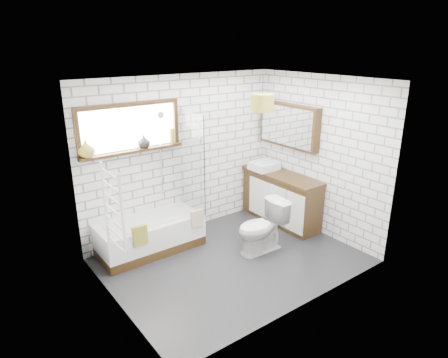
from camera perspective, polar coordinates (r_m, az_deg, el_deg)
floor at (r=5.81m, az=1.24°, el=-11.55°), size 3.40×2.60×0.01m
ceiling at (r=5.02m, az=1.45°, el=13.94°), size 3.40×2.60×0.01m
wall_back at (r=6.31m, az=-5.98°, el=3.32°), size 3.40×0.01×2.50m
wall_front at (r=4.39m, az=11.90°, el=-4.17°), size 3.40×0.01×2.50m
wall_left at (r=4.50m, az=-16.08°, el=-3.96°), size 0.01×2.60×2.50m
wall_right at (r=6.43m, az=13.43°, el=3.18°), size 0.01×2.60×2.50m
window at (r=5.77m, az=-13.24°, el=7.04°), size 1.52×0.16×0.68m
towel_radiator at (r=4.53m, az=-15.49°, el=-4.42°), size 0.06×0.52×1.00m
mirror_cabinet at (r=6.66m, az=9.27°, el=7.56°), size 0.16×1.20×0.70m
shower_riser at (r=6.06m, az=-9.04°, el=3.50°), size 0.02×0.02×1.30m
bathtub at (r=6.05m, az=-10.46°, el=-7.87°), size 1.52×0.67×0.49m
shower_screen at (r=6.01m, az=-4.73°, el=2.46°), size 0.02×0.72×1.50m
towel_green at (r=5.56m, az=-11.92°, el=-7.89°), size 0.21×0.06×0.28m
towel_beige at (r=5.95m, az=-3.86°, el=-5.62°), size 0.20×0.05×0.27m
vanity at (r=6.86m, az=8.13°, el=-2.72°), size 0.48×1.50×0.86m
basin at (r=6.91m, az=5.75°, el=1.90°), size 0.44×0.39×0.13m
tap at (r=7.00m, az=6.75°, el=2.70°), size 0.04×0.04×0.18m
toilet at (r=5.89m, az=5.40°, el=-6.88°), size 0.46×0.77×0.77m
vase_olive at (r=5.57m, az=-19.07°, el=3.90°), size 0.28×0.28×0.23m
vase_dark at (r=5.86m, az=-11.35°, el=5.10°), size 0.21×0.21×0.19m
bottle at (r=6.07m, az=-7.35°, el=5.96°), size 0.09×0.09×0.22m
pendant at (r=5.98m, az=5.48°, el=10.80°), size 0.34×0.34×0.25m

